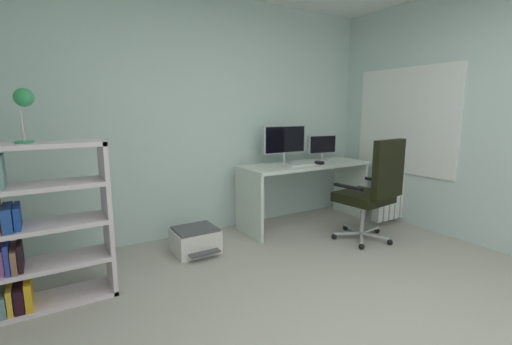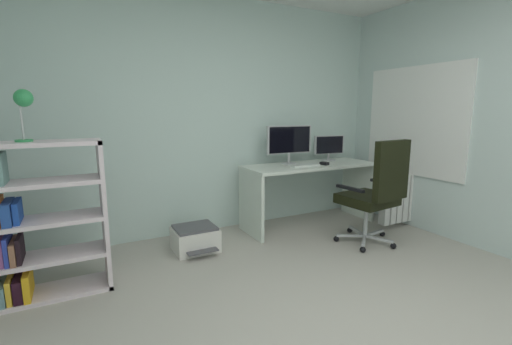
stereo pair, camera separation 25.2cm
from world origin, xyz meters
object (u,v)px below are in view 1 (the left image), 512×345
monitor_main (285,141)px  bookshelf (23,232)px  desk (304,179)px  keyboard (301,165)px  office_chair (373,188)px  desk_lamp (24,102)px  printer (196,240)px  monitor_secondary (322,146)px  computer_mouse (319,163)px  radiator (395,195)px

monitor_main → bookshelf: bearing=-167.7°
desk → keyboard: bearing=-145.0°
desk → office_chair: bearing=-76.7°
keyboard → desk_lamp: (-2.61, -0.33, 0.67)m
printer → desk: bearing=4.8°
bookshelf → keyboard: bearing=7.1°
monitor_secondary → printer: size_ratio=0.92×
monitor_secondary → printer: bearing=-172.0°
bookshelf → monitor_secondary: bearing=10.1°
bookshelf → monitor_main: bearing=12.3°
monitor_main → office_chair: bearing=-67.7°
monitor_main → desk_lamp: size_ratio=1.64×
desk_lamp → computer_mouse: bearing=6.1°
desk → monitor_main: bearing=146.2°
printer → radiator: bearing=-9.9°
office_chair → monitor_secondary: bearing=79.0°
monitor_secondary → office_chair: size_ratio=0.38×
computer_mouse → desk: bearing=119.7°
monitor_main → radiator: bearing=-30.1°
office_chair → printer: bearing=156.4°
bookshelf → desk_lamp: desk_lamp is taller
monitor_secondary → desk_lamp: bearing=-169.7°
computer_mouse → office_chair: bearing=-95.1°
desk → bookshelf: bearing=-171.2°
bookshelf → office_chair: bearing=-7.8°
monitor_main → office_chair: (0.41, -1.00, -0.44)m
radiator → desk: bearing=150.7°
radiator → office_chair: bearing=-158.8°
monitor_main → monitor_secondary: bearing=0.0°
desk → monitor_main: (-0.21, 0.14, 0.47)m
office_chair → bookshelf: bearing=172.2°
monitor_secondary → keyboard: bearing=-156.0°
monitor_secondary → computer_mouse: size_ratio=4.14×
monitor_secondary → printer: monitor_secondary is taller
keyboard → radiator: bearing=-20.2°
monitor_secondary → keyboard: size_ratio=1.22×
monitor_main → keyboard: 0.36m
monitor_main → printer: monitor_main is taller
desk → monitor_main: monitor_main is taller
computer_mouse → bookshelf: bearing=173.9°
computer_mouse → printer: (-1.59, 0.00, -0.65)m
keyboard → bookshelf: 2.73m
desk → radiator: bearing=-29.3°
printer → office_chair: bearing=-23.6°
office_chair → bookshelf: bookshelf is taller
monitor_main → keyboard: (0.06, -0.24, -0.26)m
desk_lamp → monitor_secondary: bearing=10.3°
computer_mouse → office_chair: (0.09, -0.73, -0.18)m
keyboard → computer_mouse: bearing=-4.0°
printer → keyboard: bearing=0.9°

